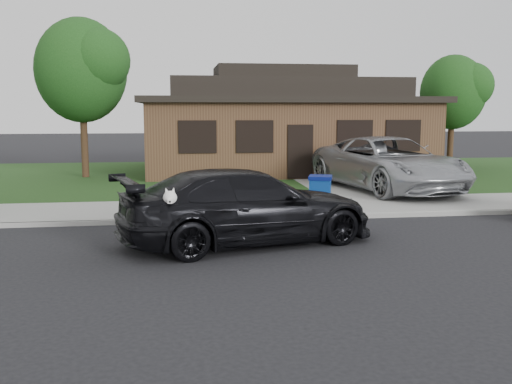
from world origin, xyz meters
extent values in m
plane|color=black|center=(0.00, 0.00, 0.00)|extent=(120.00, 120.00, 0.00)
cube|color=gray|center=(0.00, 5.00, 0.06)|extent=(60.00, 3.00, 0.12)
cube|color=gray|center=(0.00, 3.50, 0.06)|extent=(60.00, 0.12, 0.12)
cube|color=#193814|center=(0.00, 13.00, 0.07)|extent=(60.00, 13.00, 0.13)
cube|color=gray|center=(6.00, 10.00, 0.07)|extent=(4.50, 13.00, 0.14)
imported|color=black|center=(0.69, 1.08, 0.81)|extent=(5.95, 3.66, 1.61)
ellipsoid|color=white|center=(-0.93, 0.06, 1.12)|extent=(0.34, 0.40, 0.30)
sphere|color=white|center=(-0.93, -0.17, 1.22)|extent=(0.26, 0.26, 0.26)
cube|color=white|center=(-0.93, -0.30, 1.18)|extent=(0.09, 0.12, 0.08)
sphere|color=black|center=(-0.93, -0.36, 1.18)|extent=(0.04, 0.04, 0.04)
cone|color=white|center=(-1.00, -0.12, 1.36)|extent=(0.11, 0.11, 0.14)
cone|color=white|center=(-0.87, -0.12, 1.36)|extent=(0.11, 0.11, 0.14)
imported|color=#A3A5AA|center=(6.34, 7.64, 1.04)|extent=(4.30, 6.99, 1.81)
cube|color=navy|center=(2.99, 3.82, 0.57)|extent=(0.69, 0.69, 0.90)
cube|color=#08145F|center=(2.99, 3.82, 1.07)|extent=(0.75, 0.75, 0.10)
cylinder|color=black|center=(2.79, 3.54, 0.19)|extent=(0.09, 0.15, 0.14)
cylinder|color=black|center=(3.19, 3.54, 0.19)|extent=(0.09, 0.15, 0.14)
cube|color=#422B1C|center=(4.00, 15.00, 1.63)|extent=(12.00, 8.00, 3.00)
cube|color=black|center=(4.00, 15.00, 3.25)|extent=(12.60, 8.60, 0.25)
cube|color=black|center=(4.00, 15.00, 3.78)|extent=(10.00, 6.50, 0.80)
cube|color=black|center=(4.00, 15.00, 4.48)|extent=(6.00, 3.50, 0.60)
cube|color=black|center=(4.00, 10.97, 1.23)|extent=(1.00, 0.06, 2.10)
cube|color=black|center=(0.00, 10.97, 1.83)|extent=(1.30, 0.05, 1.10)
cube|color=black|center=(2.20, 10.97, 1.83)|extent=(1.30, 0.05, 1.10)
cube|color=black|center=(6.20, 10.97, 1.83)|extent=(1.30, 0.05, 1.10)
cube|color=black|center=(8.20, 10.97, 1.83)|extent=(1.30, 0.05, 1.10)
cylinder|color=#332114|center=(-4.50, 13.00, 1.37)|extent=(0.28, 0.28, 2.48)
ellipsoid|color=#143811|center=(-4.50, 13.00, 4.41)|extent=(3.60, 3.60, 4.14)
sphere|color=#26591E|center=(-3.78, 12.46, 4.77)|extent=(2.52, 2.52, 2.52)
cylinder|color=#332114|center=(12.00, 14.50, 1.14)|extent=(0.28, 0.28, 2.03)
ellipsoid|color=#143811|center=(12.00, 14.50, 3.65)|extent=(3.00, 3.00, 3.45)
sphere|color=#26591E|center=(12.60, 14.05, 3.95)|extent=(2.10, 2.10, 2.10)
camera|label=1|loc=(-0.78, -10.88, 2.87)|focal=40.00mm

